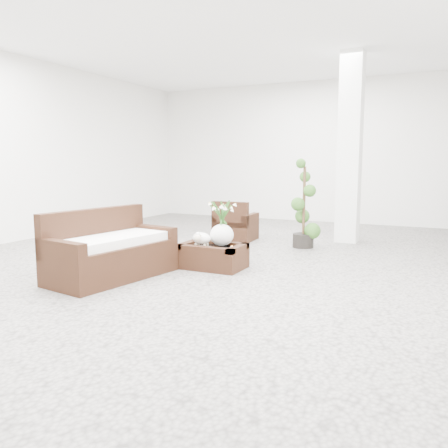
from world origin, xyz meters
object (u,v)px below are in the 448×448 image
at_px(armchair, 236,220).
at_px(topiary, 304,204).
at_px(coffee_table, 212,257).
at_px(loveseat, 112,244).

bearing_deg(armchair, topiary, 169.67).
bearing_deg(coffee_table, loveseat, -130.36).
distance_m(armchair, loveseat, 3.40).
xyz_separation_m(armchair, topiary, (1.40, -0.20, 0.38)).
relative_size(coffee_table, topiary, 0.59).
bearing_deg(coffee_table, topiary, 71.25).
height_order(coffee_table, topiary, topiary).
bearing_deg(coffee_table, armchair, 106.39).
bearing_deg(loveseat, coffee_table, -31.22).
xyz_separation_m(coffee_table, topiary, (0.72, 2.12, 0.61)).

